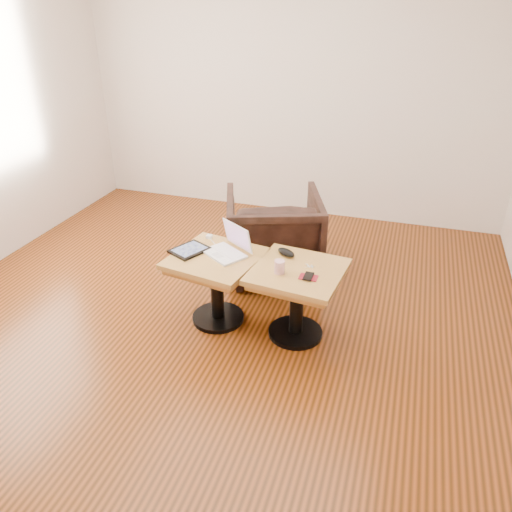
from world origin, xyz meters
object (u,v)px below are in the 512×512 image
(side_table_left, at_px, (216,273))
(striped_cup, at_px, (280,267))
(side_table_right, at_px, (297,286))
(laptop, at_px, (229,248))
(armchair, at_px, (273,234))

(side_table_left, height_order, striped_cup, striped_cup)
(side_table_right, xyz_separation_m, laptop, (-0.53, 0.08, 0.18))
(striped_cup, bearing_deg, armchair, 108.13)
(laptop, height_order, armchair, laptop)
(side_table_right, relative_size, armchair, 0.82)
(side_table_right, xyz_separation_m, striped_cup, (-0.11, -0.09, 0.18))
(side_table_left, xyz_separation_m, striped_cup, (0.50, -0.09, 0.18))
(armchair, bearing_deg, side_table_right, 96.06)
(side_table_left, relative_size, laptop, 1.79)
(laptop, relative_size, armchair, 0.48)
(side_table_left, distance_m, armchair, 0.86)
(side_table_left, bearing_deg, striped_cup, -0.72)
(side_table_left, xyz_separation_m, laptop, (0.07, 0.07, 0.18))
(side_table_right, relative_size, striped_cup, 7.28)
(armchair, bearing_deg, side_table_left, 56.89)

